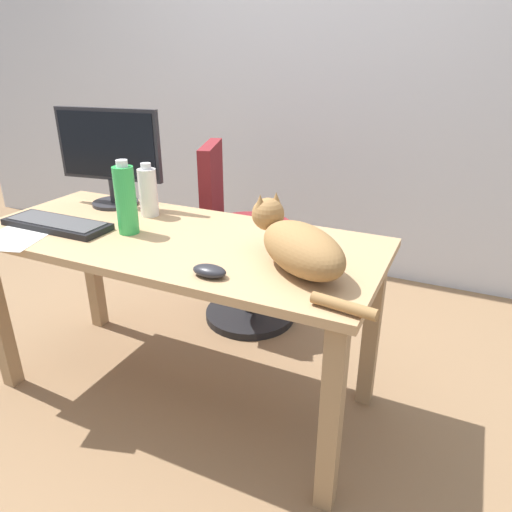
# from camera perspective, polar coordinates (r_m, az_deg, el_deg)

# --- Properties ---
(ground_plane) EXTENTS (8.00, 8.00, 0.00)m
(ground_plane) POSITION_cam_1_polar(r_m,az_deg,el_deg) (2.11, -8.69, -15.88)
(ground_plane) COLOR #846647
(back_wall) EXTENTS (6.00, 0.04, 2.60)m
(back_wall) POSITION_cam_1_polar(r_m,az_deg,el_deg) (3.02, 7.08, 22.69)
(back_wall) COLOR silver
(back_wall) RESTS_ON ground_plane
(desk) EXTENTS (1.54, 0.66, 0.71)m
(desk) POSITION_cam_1_polar(r_m,az_deg,el_deg) (1.79, -9.85, -0.60)
(desk) COLOR tan
(desk) RESTS_ON ground_plane
(office_chair) EXTENTS (0.51, 0.48, 0.94)m
(office_chair) POSITION_cam_1_polar(r_m,az_deg,el_deg) (2.42, -1.95, 0.99)
(office_chair) COLOR black
(office_chair) RESTS_ON ground_plane
(monitor) EXTENTS (0.48, 0.20, 0.42)m
(monitor) POSITION_cam_1_polar(r_m,az_deg,el_deg) (2.14, -17.44, 11.81)
(monitor) COLOR #232328
(monitor) RESTS_ON desk
(keyboard) EXTENTS (0.44, 0.15, 0.03)m
(keyboard) POSITION_cam_1_polar(r_m,az_deg,el_deg) (1.97, -23.11, 3.62)
(keyboard) COLOR black
(keyboard) RESTS_ON desk
(cat) EXTENTS (0.50, 0.40, 0.20)m
(cat) POSITION_cam_1_polar(r_m,az_deg,el_deg) (1.43, 5.16, 1.33)
(cat) COLOR olive
(cat) RESTS_ON desk
(computer_mouse) EXTENTS (0.11, 0.06, 0.04)m
(computer_mouse) POSITION_cam_1_polar(r_m,az_deg,el_deg) (1.41, -5.69, -1.81)
(computer_mouse) COLOR #232328
(computer_mouse) RESTS_ON desk
(paper_sheet) EXTENTS (0.28, 0.34, 0.00)m
(paper_sheet) POSITION_cam_1_polar(r_m,az_deg,el_deg) (1.94, -27.00, 2.24)
(paper_sheet) COLOR white
(paper_sheet) RESTS_ON desk
(water_bottle) EXTENTS (0.08, 0.08, 0.27)m
(water_bottle) POSITION_cam_1_polar(r_m,az_deg,el_deg) (1.79, -15.59, 6.65)
(water_bottle) COLOR green
(water_bottle) RESTS_ON desk
(spray_bottle) EXTENTS (0.08, 0.08, 0.22)m
(spray_bottle) POSITION_cam_1_polar(r_m,az_deg,el_deg) (1.98, -13.02, 7.66)
(spray_bottle) COLOR silver
(spray_bottle) RESTS_ON desk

